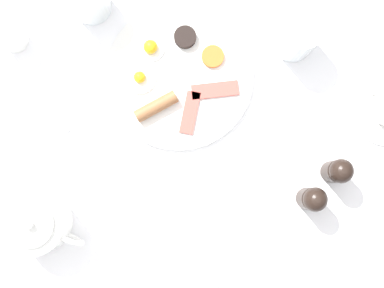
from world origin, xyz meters
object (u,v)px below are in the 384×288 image
(water_glass_tall, at_px, (297,36))
(teapot_near, at_px, (38,223))
(salt_grinder, at_px, (312,199))
(breakfast_plate, at_px, (177,76))
(fork_by_plate, at_px, (43,103))
(pepper_grinder, at_px, (338,171))
(creamer_jug, at_px, (11,36))
(spoon_for_tea, at_px, (299,281))

(water_glass_tall, bearing_deg, teapot_near, 102.78)
(teapot_near, distance_m, salt_grinder, 0.54)
(water_glass_tall, bearing_deg, breakfast_plate, 83.39)
(teapot_near, bearing_deg, breakfast_plate, -107.14)
(teapot_near, bearing_deg, fork_by_plate, -63.46)
(salt_grinder, bearing_deg, fork_by_plate, 46.88)
(water_glass_tall, relative_size, pepper_grinder, 1.06)
(breakfast_plate, bearing_deg, fork_by_plate, 77.88)
(teapot_near, bearing_deg, water_glass_tall, -119.02)
(creamer_jug, bearing_deg, spoon_for_tea, -153.47)
(creamer_jug, height_order, salt_grinder, salt_grinder)
(breakfast_plate, distance_m, teapot_near, 0.41)
(breakfast_plate, relative_size, fork_by_plate, 1.94)
(spoon_for_tea, bearing_deg, salt_grinder, -29.60)
(water_glass_tall, distance_m, salt_grinder, 0.33)
(water_glass_tall, relative_size, spoon_for_tea, 0.67)
(creamer_jug, bearing_deg, breakfast_plate, -126.30)
(creamer_jug, height_order, fork_by_plate, creamer_jug)
(teapot_near, distance_m, water_glass_tall, 0.64)
(pepper_grinder, bearing_deg, breakfast_plate, 34.90)
(creamer_jug, xyz_separation_m, fork_by_plate, (-0.15, -0.00, -0.03))
(teapot_near, height_order, spoon_for_tea, teapot_near)
(water_glass_tall, height_order, salt_grinder, water_glass_tall)
(breakfast_plate, height_order, creamer_jug, creamer_jug)
(breakfast_plate, height_order, fork_by_plate, breakfast_plate)
(breakfast_plate, xyz_separation_m, spoon_for_tea, (-0.49, -0.06, -0.01))
(teapot_near, height_order, fork_by_plate, teapot_near)
(teapot_near, xyz_separation_m, spoon_for_tea, (-0.32, -0.43, -0.04))
(teapot_near, xyz_separation_m, water_glass_tall, (0.14, -0.62, 0.01))
(creamer_jug, xyz_separation_m, spoon_for_tea, (-0.69, -0.35, -0.03))
(teapot_near, distance_m, pepper_grinder, 0.60)
(water_glass_tall, xyz_separation_m, pepper_grinder, (-0.28, 0.04, -0.00))
(teapot_near, xyz_separation_m, pepper_grinder, (-0.14, -0.59, 0.01))
(fork_by_plate, distance_m, spoon_for_tea, 0.64)
(teapot_near, distance_m, spoon_for_tea, 0.54)
(salt_grinder, distance_m, fork_by_plate, 0.58)
(spoon_for_tea, bearing_deg, fork_by_plate, 32.11)
(breakfast_plate, bearing_deg, water_glass_tall, -96.61)
(creamer_jug, bearing_deg, teapot_near, 166.95)
(breakfast_plate, height_order, spoon_for_tea, breakfast_plate)
(teapot_near, xyz_separation_m, creamer_jug, (0.38, -0.09, -0.01))
(salt_grinder, bearing_deg, water_glass_tall, -18.68)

